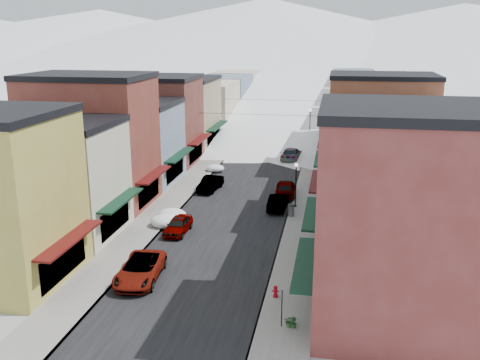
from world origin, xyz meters
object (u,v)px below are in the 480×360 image
at_px(car_silver_sedan, 178,225).
at_px(car_dark_hatch, 210,184).
at_px(streetlamp_near, 296,179).
at_px(car_white_suv, 140,269).
at_px(trash_can, 291,210).
at_px(fire_hydrant, 275,292).
at_px(car_green_sedan, 278,202).

xyz_separation_m(car_silver_sedan, car_dark_hatch, (-0.22, 12.48, 0.05)).
distance_m(car_dark_hatch, streetlamp_near, 10.36).
xyz_separation_m(car_white_suv, trash_can, (8.89, 14.42, -0.09)).
distance_m(car_silver_sedan, car_dark_hatch, 12.48).
bearing_deg(streetlamp_near, fire_hydrant, -89.40).
height_order(car_silver_sedan, streetlamp_near, streetlamp_near).
height_order(car_dark_hatch, trash_can, car_dark_hatch).
distance_m(fire_hydrant, trash_can, 15.48).
bearing_deg(trash_can, fire_hydrant, -88.65).
distance_m(car_white_suv, car_dark_hatch, 21.35).
distance_m(car_white_suv, trash_can, 16.94).
height_order(car_white_suv, car_silver_sedan, car_white_suv).
bearing_deg(car_silver_sedan, car_green_sedan, 46.98).
bearing_deg(trash_can, car_silver_sedan, -147.98).
bearing_deg(car_dark_hatch, car_white_suv, -82.51).
xyz_separation_m(car_silver_sedan, fire_hydrant, (9.24, -9.92, -0.20)).
relative_size(car_green_sedan, streetlamp_near, 1.06).
bearing_deg(car_dark_hatch, streetlamp_near, -17.22).
bearing_deg(car_dark_hatch, car_silver_sedan, -82.06).
height_order(car_white_suv, trash_can, car_white_suv).
bearing_deg(streetlamp_near, car_white_suv, -117.80).
relative_size(car_white_suv, car_green_sedan, 1.26).
bearing_deg(car_green_sedan, car_silver_sedan, 47.75).
bearing_deg(streetlamp_near, trash_can, -93.58).
xyz_separation_m(car_green_sedan, trash_can, (1.37, -2.07, -0.05)).
bearing_deg(trash_can, car_white_suv, -121.65).
bearing_deg(car_green_sedan, streetlamp_near, -153.19).
distance_m(car_green_sedan, streetlamp_near, 2.68).
distance_m(fire_hydrant, streetlamp_near, 18.39).
height_order(car_silver_sedan, trash_can, car_silver_sedan).
bearing_deg(car_dark_hatch, trash_can, -30.37).
xyz_separation_m(car_white_suv, fire_hydrant, (9.26, -1.05, -0.28)).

